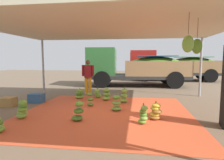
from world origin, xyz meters
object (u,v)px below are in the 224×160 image
(banana_bunch_4, at_px, (116,104))
(worker_0, at_px, (88,74))
(banana_bunch_8, at_px, (78,112))
(banana_bunch_0, at_px, (155,112))
(banana_bunch_7, at_px, (124,96))
(banana_bunch_3, at_px, (98,94))
(crate_0, at_px, (8,102))
(banana_bunch_9, at_px, (107,95))
(banana_bunch_2, at_px, (143,115))
(banana_bunch_10, at_px, (22,110))
(cargo_truck_far, at_px, (172,65))
(crate_1, at_px, (37,98))
(banana_bunch_6, at_px, (90,100))
(banana_bunch_5, at_px, (79,94))
(cargo_truck_main, at_px, (134,67))

(banana_bunch_4, height_order, worker_0, worker_0)
(banana_bunch_8, bearing_deg, banana_bunch_0, 10.64)
(worker_0, bearing_deg, banana_bunch_8, -78.92)
(banana_bunch_7, height_order, banana_bunch_8, banana_bunch_7)
(banana_bunch_3, distance_m, banana_bunch_4, 2.24)
(crate_0, bearing_deg, worker_0, 50.99)
(banana_bunch_8, distance_m, banana_bunch_9, 2.73)
(banana_bunch_2, relative_size, banana_bunch_3, 1.25)
(banana_bunch_0, bearing_deg, banana_bunch_10, -173.27)
(worker_0, bearing_deg, banana_bunch_4, -59.29)
(banana_bunch_9, relative_size, cargo_truck_far, 0.07)
(banana_bunch_3, xyz_separation_m, crate_1, (-2.22, -1.15, -0.02))
(banana_bunch_10, bearing_deg, banana_bunch_8, 1.56)
(banana_bunch_4, xyz_separation_m, crate_1, (-3.27, 0.82, -0.07))
(cargo_truck_far, bearing_deg, banana_bunch_2, -102.96)
(banana_bunch_10, bearing_deg, banana_bunch_4, 25.44)
(banana_bunch_6, bearing_deg, crate_1, 171.88)
(banana_bunch_7, bearing_deg, banana_bunch_6, -150.67)
(banana_bunch_5, bearing_deg, cargo_truck_main, 63.85)
(banana_bunch_7, height_order, cargo_truck_main, cargo_truck_main)
(banana_bunch_9, height_order, cargo_truck_far, cargo_truck_far)
(banana_bunch_7, bearing_deg, banana_bunch_9, 153.88)
(banana_bunch_7, bearing_deg, worker_0, 137.44)
(worker_0, bearing_deg, banana_bunch_0, -51.58)
(banana_bunch_7, relative_size, crate_1, 1.08)
(banana_bunch_8, height_order, crate_1, banana_bunch_8)
(banana_bunch_0, relative_size, banana_bunch_8, 0.89)
(banana_bunch_0, relative_size, worker_0, 0.31)
(cargo_truck_main, relative_size, crate_1, 11.77)
(banana_bunch_2, relative_size, banana_bunch_10, 0.95)
(banana_bunch_10, relative_size, cargo_truck_main, 0.09)
(cargo_truck_far, bearing_deg, banana_bunch_5, -122.77)
(banana_bunch_10, height_order, cargo_truck_far, cargo_truck_far)
(worker_0, relative_size, crate_1, 3.04)
(banana_bunch_10, bearing_deg, banana_bunch_5, 75.73)
(banana_bunch_3, relative_size, banana_bunch_4, 0.78)
(banana_bunch_2, height_order, crate_1, banana_bunch_2)
(banana_bunch_9, distance_m, crate_1, 2.78)
(cargo_truck_main, bearing_deg, crate_1, -124.12)
(crate_1, bearing_deg, banana_bunch_3, 27.41)
(banana_bunch_0, height_order, banana_bunch_9, banana_bunch_9)
(banana_bunch_8, xyz_separation_m, cargo_truck_main, (1.35, 7.45, 0.98))
(banana_bunch_3, distance_m, banana_bunch_10, 3.53)
(banana_bunch_0, bearing_deg, banana_bunch_7, 117.87)
(banana_bunch_0, xyz_separation_m, banana_bunch_4, (-1.19, 0.77, 0.02))
(banana_bunch_3, relative_size, banana_bunch_6, 0.82)
(banana_bunch_9, distance_m, cargo_truck_far, 9.21)
(banana_bunch_3, bearing_deg, worker_0, 125.86)
(banana_bunch_4, distance_m, cargo_truck_far, 10.40)
(banana_bunch_0, height_order, banana_bunch_2, banana_bunch_2)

